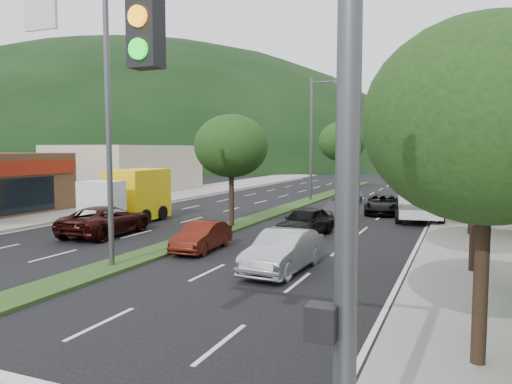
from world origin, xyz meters
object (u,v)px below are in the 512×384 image
at_px(car_queue_a, 305,222).
at_px(tree_r_d, 472,135).
at_px(car_queue_f, 418,191).
at_px(car_queue_b, 336,212).
at_px(tree_med_far, 342,142).
at_px(box_truck, 131,198).
at_px(traffic_signal, 203,117).
at_px(streetlight_near, 113,112).
at_px(streetlight_mid, 314,133).
at_px(car_queue_d, 382,204).
at_px(tree_med_near, 231,146).
at_px(car_queue_e, 348,196).
at_px(tree_r_c, 474,139).
at_px(tree_r_b, 478,126).
at_px(motorhome, 418,191).
at_px(tree_r_e, 471,142).
at_px(sedan_silver, 283,251).
at_px(car_queue_c, 202,236).
at_px(suv_maroon, 106,220).
at_px(tree_r_a, 487,121).

bearing_deg(car_queue_a, tree_r_d, 68.02).
bearing_deg(car_queue_f, car_queue_b, -95.28).
height_order(tree_med_far, box_truck, tree_med_far).
distance_m(traffic_signal, streetlight_near, 13.03).
relative_size(streetlight_near, streetlight_mid, 1.00).
bearing_deg(car_queue_d, tree_med_near, -132.80).
height_order(traffic_signal, box_truck, traffic_signal).
distance_m(tree_med_far, car_queue_e, 13.23).
relative_size(tree_r_c, tree_med_near, 1.08).
height_order(tree_r_b, motorhome, tree_r_b).
distance_m(traffic_signal, box_truck, 24.47).
bearing_deg(tree_r_e, car_queue_e, -137.23).
xyz_separation_m(sedan_silver, motorhome, (3.14, 16.10, 0.97)).
xyz_separation_m(car_queue_c, car_queue_d, (5.20, 15.00, 0.03)).
distance_m(suv_maroon, motorhome, 18.65).
height_order(streetlight_near, sedan_silver, streetlight_near).
height_order(traffic_signal, streetlight_near, streetlight_near).
relative_size(traffic_signal, car_queue_e, 1.89).
xyz_separation_m(car_queue_e, motorhome, (5.68, -5.94, 1.06)).
bearing_deg(tree_r_c, car_queue_f, 103.02).
bearing_deg(streetlight_mid, sedan_silver, -76.23).
bearing_deg(tree_r_e, car_queue_f, -142.29).
bearing_deg(tree_r_b, box_truck, 163.46).
bearing_deg(car_queue_d, streetlight_near, -114.94).
xyz_separation_m(suv_maroon, car_queue_d, (11.46, 13.50, -0.10)).
bearing_deg(suv_maroon, tree_r_a, 147.08).
height_order(car_queue_c, motorhome, motorhome).
relative_size(streetlight_near, car_queue_a, 2.35).
bearing_deg(tree_r_b, tree_r_a, -90.00).
relative_size(tree_r_c, car_queue_a, 1.52).
height_order(tree_r_d, box_truck, tree_r_d).
xyz_separation_m(tree_r_a, car_queue_d, (-5.30, 22.97, -4.18)).
distance_m(tree_r_c, suv_maroon, 18.43).
distance_m(tree_med_far, streetlight_near, 36.01).
xyz_separation_m(tree_r_c, car_queue_d, (-5.30, 6.97, -4.11)).
bearing_deg(streetlight_near, suv_maroon, 132.24).
bearing_deg(car_queue_e, car_queue_f, 52.49).
bearing_deg(car_queue_b, car_queue_e, 103.72).
bearing_deg(tree_med_far, box_truck, -103.01).
xyz_separation_m(streetlight_mid, car_queue_a, (4.30, -16.03, -4.86)).
distance_m(car_queue_c, car_queue_d, 15.88).
bearing_deg(tree_med_far, motorhome, -63.41).
bearing_deg(car_queue_a, traffic_signal, -68.31).
height_order(car_queue_b, car_queue_c, car_queue_b).
relative_size(tree_r_c, motorhome, 0.76).
xyz_separation_m(tree_r_e, motorhome, (-3.00, -13.98, -3.20)).
relative_size(traffic_signal, motorhome, 0.82).
bearing_deg(streetlight_near, motorhome, 63.99).
bearing_deg(car_queue_b, car_queue_c, -103.25).
distance_m(tree_r_b, car_queue_e, 22.21).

